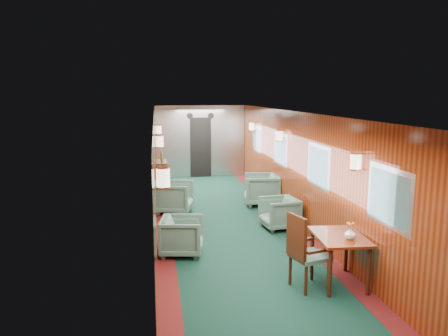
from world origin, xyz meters
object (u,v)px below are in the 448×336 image
(armchair_left_near, at_px, (182,236))
(armchair_right_far, at_px, (262,189))
(dining_table, at_px, (339,243))
(side_chair, at_px, (304,249))
(armchair_right_near, at_px, (279,213))
(credenza, at_px, (162,176))
(armchair_left_far, at_px, (175,197))

(armchair_left_near, xyz_separation_m, armchair_right_far, (2.19, 3.14, 0.06))
(dining_table, height_order, armchair_right_far, armchair_right_far)
(dining_table, relative_size, armchair_right_far, 1.19)
(dining_table, xyz_separation_m, side_chair, (-0.58, -0.10, -0.02))
(armchair_right_near, bearing_deg, armchair_left_near, -67.77)
(credenza, height_order, armchair_left_far, credenza)
(armchair_right_far, bearing_deg, dining_table, 8.98)
(dining_table, relative_size, armchair_left_near, 1.41)
(credenza, xyz_separation_m, armchair_right_far, (2.46, -2.02, -0.05))
(armchair_left_near, distance_m, armchair_left_far, 2.75)
(armchair_left_near, relative_size, armchair_left_far, 0.89)
(side_chair, height_order, armchair_right_far, side_chair)
(dining_table, height_order, armchair_right_near, dining_table)
(credenza, relative_size, armchair_right_near, 1.59)
(side_chair, relative_size, armchair_left_far, 1.36)
(credenza, bearing_deg, armchair_left_far, -83.69)
(armchair_left_far, bearing_deg, dining_table, -138.09)
(credenza, xyz_separation_m, armchair_left_far, (0.27, -2.41, -0.07))
(credenza, bearing_deg, armchair_right_far, -39.38)
(dining_table, distance_m, side_chair, 0.58)
(armchair_left_near, distance_m, armchair_right_far, 3.83)
(dining_table, height_order, armchair_left_far, armchair_left_far)
(side_chair, xyz_separation_m, armchair_right_far, (0.56, 4.80, -0.21))
(armchair_left_far, bearing_deg, armchair_right_near, -112.28)
(armchair_left_far, height_order, armchair_right_far, armchair_right_far)
(armchair_left_near, xyz_separation_m, armchair_right_near, (2.09, 1.17, -0.00))
(armchair_right_near, bearing_deg, armchair_right_far, 169.87)
(armchair_left_far, xyz_separation_m, armchair_right_far, (2.20, 0.39, 0.02))
(armchair_right_near, bearing_deg, armchair_left_far, -134.11)
(dining_table, bearing_deg, armchair_right_near, 96.10)
(armchair_left_near, relative_size, armchair_right_near, 1.01)
(side_chair, height_order, armchair_left_far, side_chair)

